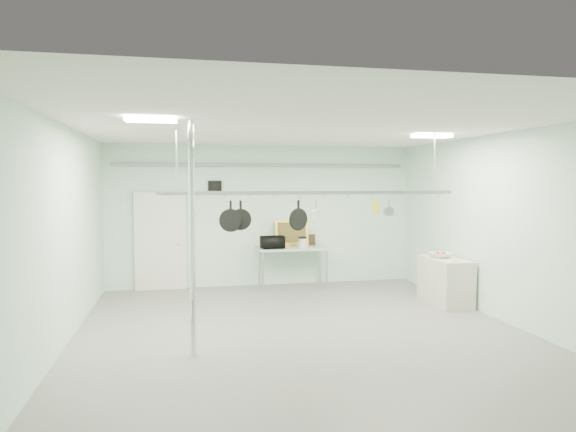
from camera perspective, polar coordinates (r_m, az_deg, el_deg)
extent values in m
plane|color=gray|center=(8.17, 1.79, -13.07)|extent=(8.00, 8.00, 0.00)
cube|color=silver|center=(7.86, 1.84, 9.79)|extent=(7.00, 8.00, 0.02)
cube|color=silver|center=(11.76, -2.75, 0.04)|extent=(7.00, 0.02, 3.20)
cube|color=silver|center=(9.31, 23.20, -1.25)|extent=(0.02, 8.00, 3.20)
cube|color=silver|center=(11.62, -13.99, -2.84)|extent=(1.10, 0.10, 2.20)
cube|color=black|center=(11.59, -8.13, 3.17)|extent=(0.30, 0.04, 0.30)
cylinder|color=gray|center=(11.65, -2.70, 5.66)|extent=(6.60, 0.07, 0.07)
cylinder|color=silver|center=(7.04, -10.60, -2.55)|extent=(0.08, 0.08, 3.20)
cube|color=#AAC9B6|center=(11.55, 0.51, -3.61)|extent=(1.60, 0.70, 0.05)
cylinder|color=#B7B7BC|center=(11.22, -2.80, -6.16)|extent=(0.04, 0.04, 0.86)
cylinder|color=#B7B7BC|center=(11.77, -3.23, -5.70)|extent=(0.04, 0.04, 0.86)
cylinder|color=#B7B7BC|center=(11.53, 4.33, -5.90)|extent=(0.04, 0.04, 0.86)
cylinder|color=#B7B7BC|center=(12.06, 3.59, -5.47)|extent=(0.04, 0.04, 0.86)
cube|color=beige|center=(10.46, 17.06, -6.94)|extent=(0.60, 1.20, 0.90)
cube|color=#B7B7BC|center=(8.16, 2.70, 2.60)|extent=(4.80, 0.06, 0.06)
cylinder|color=#B7B7BC|center=(7.90, -12.29, 6.11)|extent=(0.02, 0.02, 0.94)
cylinder|color=#B7B7BC|center=(8.92, 15.95, 5.77)|extent=(0.02, 0.02, 0.94)
cube|color=white|center=(6.85, -14.98, 10.29)|extent=(0.65, 0.30, 0.05)
cube|color=white|center=(9.26, 15.69, 8.55)|extent=(0.65, 0.30, 0.05)
imported|color=black|center=(11.34, -1.73, -2.93)|extent=(0.53, 0.39, 0.27)
cylinder|color=silver|center=(11.47, 1.62, -3.02)|extent=(0.19, 0.19, 0.21)
cube|color=yellow|center=(11.82, 0.42, -1.91)|extent=(0.79, 0.17, 0.58)
cube|color=black|center=(11.93, 2.32, -2.65)|extent=(0.30, 0.09, 0.25)
imported|color=silver|center=(10.42, 16.53, -4.19)|extent=(0.52, 0.52, 0.10)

